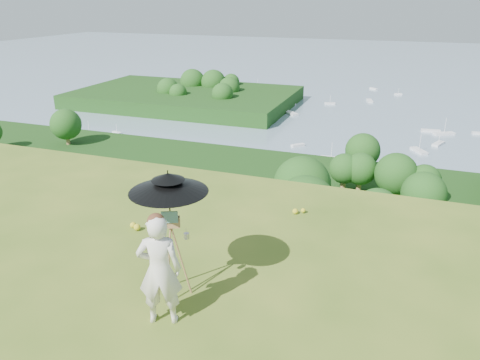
% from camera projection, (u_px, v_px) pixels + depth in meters
% --- Properties ---
extents(forest_slope, '(140.00, 56.00, 22.00)m').
position_uv_depth(forest_slope, '(324.00, 348.00, 47.36)').
color(forest_slope, '#19380F').
rests_on(forest_slope, bay_water).
extents(shoreline_tier, '(170.00, 28.00, 8.00)m').
position_uv_depth(shoreline_tier, '(362.00, 234.00, 84.88)').
color(shoreline_tier, '#6A6155').
rests_on(shoreline_tier, bay_water).
extents(bay_water, '(700.00, 700.00, 0.00)m').
position_uv_depth(bay_water, '(401.00, 80.00, 228.32)').
color(bay_water, gray).
rests_on(bay_water, ground).
extents(peninsula, '(90.00, 60.00, 12.00)m').
position_uv_depth(peninsula, '(185.00, 91.00, 176.15)').
color(peninsula, '#19380F').
rests_on(peninsula, bay_water).
extents(slope_trees, '(110.00, 50.00, 6.00)m').
position_uv_depth(slope_trees, '(334.00, 224.00, 42.22)').
color(slope_trees, '#1C5319').
rests_on(slope_trees, forest_slope).
extents(harbor_town, '(110.00, 22.00, 5.00)m').
position_uv_depth(harbor_town, '(366.00, 201.00, 82.50)').
color(harbor_town, silver).
rests_on(harbor_town, shoreline_tier).
extents(moored_boats, '(140.00, 140.00, 0.70)m').
position_uv_depth(moored_boats, '(354.00, 112.00, 163.15)').
color(moored_boats, white).
rests_on(moored_boats, bay_water).
extents(painter, '(0.70, 0.58, 1.63)m').
position_uv_depth(painter, '(159.00, 270.00, 6.24)').
color(painter, silver).
rests_on(painter, ground).
extents(field_easel, '(0.71, 0.71, 1.43)m').
position_uv_depth(field_easel, '(172.00, 254.00, 6.85)').
color(field_easel, olive).
rests_on(field_easel, ground).
extents(sun_umbrella, '(1.42, 1.42, 0.83)m').
position_uv_depth(sun_umbrella, '(169.00, 198.00, 6.55)').
color(sun_umbrella, black).
rests_on(sun_umbrella, field_easel).
extents(painter_cap, '(0.32, 0.34, 0.10)m').
position_uv_depth(painter_cap, '(156.00, 218.00, 5.96)').
color(painter_cap, '#D4747B').
rests_on(painter_cap, painter).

